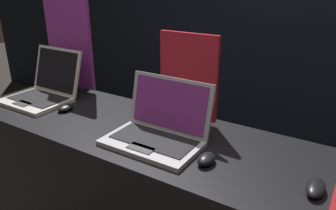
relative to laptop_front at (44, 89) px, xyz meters
The scene contains 7 objects.
laptop_front is the anchor object (origin of this frame).
mouse_front 0.24m from the laptop_front, 12.80° to the right, with size 0.06×0.10×0.03m.
promo_stand_front 0.29m from the laptop_front, 90.00° to the left, with size 0.35×0.07×0.53m.
laptop_middle 0.82m from the laptop_front, ahead, with size 0.39×0.29×0.25m.
mouse_middle 1.07m from the laptop_front, ahead, with size 0.06×0.09×0.04m.
promo_stand_middle 0.84m from the laptop_front, 12.36° to the left, with size 0.29×0.07×0.42m.
mouse_back 1.44m from the laptop_front, ahead, with size 0.06×0.12×0.04m.
Camera 1 is at (0.67, -0.78, 1.55)m, focal length 35.00 mm.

